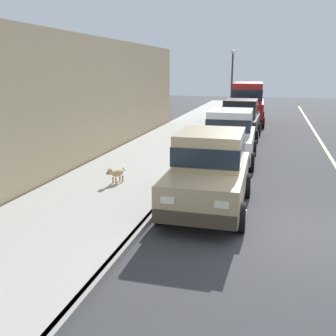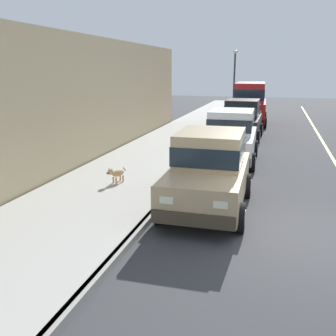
# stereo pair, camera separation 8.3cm
# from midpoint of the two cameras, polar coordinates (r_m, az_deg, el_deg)

# --- Properties ---
(ground_plane) EXTENTS (80.00, 80.00, 0.00)m
(ground_plane) POSITION_cam_midpoint_polar(r_m,az_deg,el_deg) (8.48, 18.71, -9.25)
(ground_plane) COLOR #38383A
(curb) EXTENTS (0.16, 64.00, 0.14)m
(curb) POSITION_cam_midpoint_polar(r_m,az_deg,el_deg) (8.80, -2.63, -7.05)
(curb) COLOR gray
(curb) RESTS_ON ground
(sidewalk) EXTENTS (3.60, 64.00, 0.14)m
(sidewalk) POSITION_cam_midpoint_polar(r_m,az_deg,el_deg) (9.48, -13.09, -5.81)
(sidewalk) COLOR #A8A59E
(sidewalk) RESTS_ON ground
(car_tan_hatchback) EXTENTS (2.00, 3.83, 1.88)m
(car_tan_hatchback) POSITION_cam_midpoint_polar(r_m,az_deg,el_deg) (9.19, 5.94, -0.22)
(car_tan_hatchback) COLOR tan
(car_tan_hatchback) RESTS_ON ground
(car_white_hatchback) EXTENTS (2.01, 3.83, 1.88)m
(car_white_hatchback) POSITION_cam_midpoint_polar(r_m,az_deg,el_deg) (14.04, 9.03, 4.86)
(car_white_hatchback) COLOR white
(car_white_hatchback) RESTS_ON ground
(car_black_hatchback) EXTENTS (2.00, 3.82, 1.88)m
(car_black_hatchback) POSITION_cam_midpoint_polar(r_m,az_deg,el_deg) (18.91, 10.64, 7.30)
(car_black_hatchback) COLOR black
(car_black_hatchback) RESTS_ON ground
(car_red_van) EXTENTS (2.26, 4.96, 2.52)m
(car_red_van) POSITION_cam_midpoint_polar(r_m,az_deg,el_deg) (23.99, 11.76, 9.77)
(car_red_van) COLOR red
(car_red_van) RESTS_ON ground
(dog_tan) EXTENTS (0.38, 0.71, 0.49)m
(dog_tan) POSITION_cam_midpoint_polar(r_m,az_deg,el_deg) (10.98, -8.04, -0.78)
(dog_tan) COLOR tan
(dog_tan) RESTS_ON sidewalk
(street_lamp) EXTENTS (0.36, 0.36, 4.42)m
(street_lamp) POSITION_cam_midpoint_polar(r_m,az_deg,el_deg) (27.35, 9.50, 13.62)
(street_lamp) COLOR #2D2D33
(street_lamp) RESTS_ON sidewalk
(building_facade) EXTENTS (0.50, 20.00, 4.45)m
(building_facade) POSITION_cam_midpoint_polar(r_m,az_deg,el_deg) (14.40, -11.51, 10.00)
(building_facade) COLOR tan
(building_facade) RESTS_ON ground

